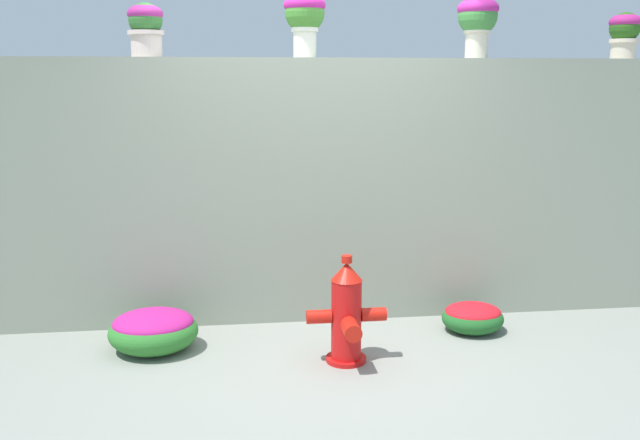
% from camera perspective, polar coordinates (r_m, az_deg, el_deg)
% --- Properties ---
extents(ground_plane, '(24.00, 24.00, 0.00)m').
position_cam_1_polar(ground_plane, '(4.66, 1.14, -12.53)').
color(ground_plane, gray).
extents(stone_wall, '(5.71, 0.40, 2.07)m').
position_cam_1_polar(stone_wall, '(5.51, -0.61, 2.48)').
color(stone_wall, gray).
rests_on(stone_wall, ground).
extents(potted_plant_1, '(0.27, 0.27, 0.39)m').
position_cam_1_polar(potted_plant_1, '(5.42, -14.26, 15.36)').
color(potted_plant_1, beige).
rests_on(potted_plant_1, stone_wall).
extents(potted_plant_2, '(0.32, 0.32, 0.49)m').
position_cam_1_polar(potted_plant_2, '(5.48, -1.28, 16.67)').
color(potted_plant_2, silver).
rests_on(potted_plant_2, stone_wall).
extents(potted_plant_3, '(0.32, 0.32, 0.48)m').
position_cam_1_polar(potted_plant_3, '(5.74, 12.95, 16.05)').
color(potted_plant_3, beige).
rests_on(potted_plant_3, stone_wall).
extents(potted_plant_4, '(0.26, 0.26, 0.38)m').
position_cam_1_polar(potted_plant_4, '(6.32, 23.95, 14.14)').
color(potted_plant_4, beige).
rests_on(potted_plant_4, stone_wall).
extents(fire_hydrant, '(0.55, 0.43, 0.75)m').
position_cam_1_polar(fire_hydrant, '(4.71, 2.22, -7.94)').
color(fire_hydrant, red).
rests_on(fire_hydrant, ground).
extents(flower_bush_left, '(0.63, 0.57, 0.31)m').
position_cam_1_polar(flower_bush_left, '(5.10, -13.66, -8.78)').
color(flower_bush_left, '#2F7A2C').
rests_on(flower_bush_left, ground).
extents(flower_bush_right, '(0.48, 0.43, 0.23)m').
position_cam_1_polar(flower_bush_right, '(5.45, 12.55, -7.81)').
color(flower_bush_right, '#205D25').
rests_on(flower_bush_right, ground).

